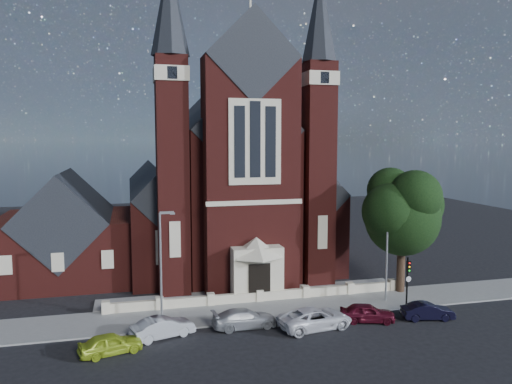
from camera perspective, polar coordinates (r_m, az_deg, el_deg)
ground at (r=49.53m, az=-2.15°, el=-9.45°), size 120.00×120.00×0.00m
pavement_strip at (r=39.79m, az=1.14°, el=-13.35°), size 60.00×5.00×0.12m
forecourt_paving at (r=43.46m, az=-0.30°, el=-11.66°), size 26.00×3.00×0.14m
forecourt_wall at (r=41.62m, az=0.39°, el=-12.47°), size 24.00×0.40×0.90m
church at (r=55.76m, az=-3.91°, el=0.83°), size 20.01×34.90×29.20m
parish_hall at (r=50.87m, az=-20.89°, el=-4.79°), size 12.00×12.20×10.24m
street_tree at (r=44.15m, az=16.70°, el=-2.36°), size 6.40×6.60×10.70m
street_lamp_left at (r=36.76m, az=-10.71°, el=-7.61°), size 1.16×0.22×8.09m
street_lamp_right at (r=41.86m, az=14.85°, el=-6.04°), size 1.16×0.22×8.09m
traffic_signal at (r=41.45m, az=16.96°, el=-9.08°), size 0.28×0.42×4.00m
car_lime_van at (r=33.34m, az=-16.28°, el=-16.30°), size 4.14×2.55×1.32m
car_silver_a at (r=35.03m, az=-10.61°, el=-14.97°), size 4.49×2.72×1.40m
car_silver_b at (r=36.16m, az=-1.33°, el=-14.25°), size 4.63×2.02×1.33m
car_white_suv at (r=36.21m, az=6.77°, el=-14.14°), size 5.60×3.20×1.47m
car_dark_red at (r=38.08m, az=12.59°, el=-13.32°), size 4.26×2.68×1.35m
car_navy at (r=39.74m, az=19.02°, el=-12.75°), size 3.96×2.01×1.25m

